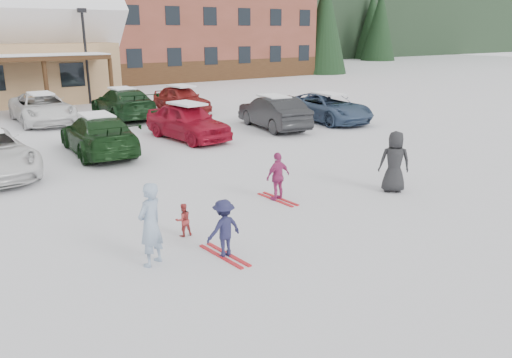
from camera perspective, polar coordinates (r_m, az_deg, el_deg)
ground at (r=11.12m, az=1.64°, el=-6.42°), size 160.00×160.00×0.00m
lamp_post at (r=32.57m, az=-18.91°, el=13.74°), size 0.50×0.25×5.60m
conifer_1 at (r=54.07m, az=7.91°, el=18.51°), size 4.84×4.84×11.22m
conifer_3 at (r=53.64m, az=-22.29°, el=16.28°), size 3.96×3.96×9.18m
conifer_4 at (r=67.47m, az=2.21°, el=18.49°), size 5.06×5.06×11.73m
adult_skier at (r=9.68m, az=-11.98°, el=-5.12°), size 0.72×0.63×1.65m
toddler_red at (r=11.06m, az=-8.31°, el=-4.64°), size 0.38×0.30×0.75m
child_navy at (r=9.92m, az=-3.69°, el=-5.66°), size 0.81×0.52×1.19m
skis_child_navy at (r=10.15m, az=-3.63°, el=-8.69°), size 0.34×1.41×0.03m
child_magenta at (r=13.17m, az=2.52°, el=0.30°), size 0.79×0.38×1.30m
skis_child_magenta at (r=13.36m, az=2.49°, el=-2.32°), size 0.31×1.41×0.03m
bystander_dark at (r=14.33m, az=15.55°, el=1.91°), size 1.00×0.96×1.72m
parked_car_3 at (r=19.10m, az=-17.59°, el=4.88°), size 2.29×5.04×1.43m
parked_car_4 at (r=20.89m, az=-7.82°, el=6.54°), size 2.31×4.57×1.49m
parked_car_5 at (r=23.05m, az=2.01°, el=7.62°), size 2.19×4.69×1.49m
parked_car_6 at (r=25.12m, az=8.24°, el=8.09°), size 2.53×5.08×1.38m
parked_car_10 at (r=26.57m, az=-23.24°, el=7.45°), size 2.41×5.20×1.44m
parked_car_11 at (r=26.67m, az=-14.95°, el=8.35°), size 2.23×5.30×1.53m
parked_car_12 at (r=28.27m, az=-8.51°, el=9.06°), size 2.01×4.30×1.42m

